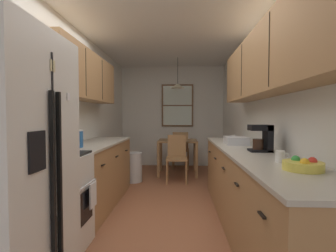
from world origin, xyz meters
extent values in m
plane|color=#995B3D|center=(0.00, 1.00, 0.00)|extent=(12.00, 12.00, 0.00)
cube|color=white|center=(-1.35, 1.00, 1.27)|extent=(0.10, 9.00, 2.55)
cube|color=white|center=(1.35, 1.00, 1.27)|extent=(0.10, 9.00, 2.55)
cube|color=white|center=(0.00, 3.65, 1.27)|extent=(4.40, 0.10, 2.55)
cube|color=white|center=(0.00, 1.00, 2.59)|extent=(4.40, 9.00, 0.08)
cube|color=black|center=(-0.56, -1.29, 0.85)|extent=(0.01, 0.01, 1.62)
cube|color=black|center=(-0.55, -1.33, 0.85)|extent=(0.02, 0.02, 1.15)
cube|color=black|center=(-0.55, -1.25, 0.85)|extent=(0.02, 0.02, 1.15)
cube|color=black|center=(-0.56, -1.46, 1.08)|extent=(0.01, 0.15, 0.22)
cube|color=beige|center=(-0.56, -1.28, 1.58)|extent=(0.01, 0.05, 0.07)
cube|color=white|center=(-0.56, -1.08, 1.41)|extent=(0.01, 0.04, 0.05)
cube|color=white|center=(-0.99, -0.56, 0.45)|extent=(0.62, 0.62, 0.90)
cube|color=black|center=(-0.67, -0.56, 0.42)|extent=(0.01, 0.43, 0.30)
cube|color=silver|center=(-0.65, -0.56, 0.63)|extent=(0.02, 0.50, 0.02)
cube|color=black|center=(-0.99, -0.56, 0.91)|extent=(0.59, 0.59, 0.02)
cube|color=white|center=(-1.27, -0.56, 1.00)|extent=(0.06, 0.62, 0.20)
cylinder|color=#2D2D2D|center=(-1.13, -0.69, 0.93)|extent=(0.15, 0.15, 0.01)
cylinder|color=#2D2D2D|center=(-1.13, -0.42, 0.93)|extent=(0.15, 0.15, 0.01)
cylinder|color=#2D2D2D|center=(-0.85, -0.69, 0.93)|extent=(0.15, 0.15, 0.01)
cylinder|color=#2D2D2D|center=(-0.85, -0.42, 0.93)|extent=(0.15, 0.15, 0.01)
cube|color=white|center=(-1.11, -0.56, 1.65)|extent=(0.38, 0.61, 0.33)
cube|color=black|center=(-0.92, -0.62, 1.65)|extent=(0.01, 0.37, 0.21)
cube|color=#2D2D33|center=(-0.92, -0.35, 1.65)|extent=(0.01, 0.12, 0.21)
cube|color=#A87A4C|center=(-1.00, 0.70, 0.43)|extent=(0.60, 1.87, 0.87)
cube|color=#B7B2A3|center=(-1.00, 0.70, 0.89)|extent=(0.63, 1.89, 0.03)
cube|color=black|center=(-0.69, 0.08, 0.70)|extent=(0.02, 0.10, 0.01)
cube|color=black|center=(-0.69, 0.70, 0.70)|extent=(0.02, 0.10, 0.01)
cube|color=black|center=(-0.69, 1.32, 0.70)|extent=(0.02, 0.10, 0.01)
cube|color=#A87A4C|center=(-1.14, 0.65, 1.83)|extent=(0.32, 1.97, 0.66)
cube|color=#2D2319|center=(-0.98, 0.32, 1.83)|extent=(0.01, 0.01, 0.60)
cube|color=#2D2319|center=(-0.98, 0.98, 1.83)|extent=(0.01, 0.01, 0.60)
cube|color=#A87A4C|center=(1.00, -0.03, 0.43)|extent=(0.60, 3.22, 0.87)
cube|color=#B7B2A3|center=(1.00, -0.03, 0.89)|extent=(0.63, 3.24, 0.03)
cube|color=black|center=(0.69, -1.32, 0.70)|extent=(0.02, 0.10, 0.01)
cube|color=black|center=(0.69, -0.68, 0.70)|extent=(0.02, 0.10, 0.01)
cube|color=black|center=(0.69, -0.03, 0.70)|extent=(0.02, 0.10, 0.01)
cube|color=black|center=(0.69, 0.61, 0.70)|extent=(0.02, 0.10, 0.01)
cube|color=black|center=(0.69, 1.25, 0.70)|extent=(0.02, 0.10, 0.01)
cube|color=#A87A4C|center=(1.14, -0.08, 1.85)|extent=(0.32, 2.92, 0.69)
cube|color=#2D2319|center=(0.98, -0.57, 1.85)|extent=(0.01, 0.01, 0.64)
cube|color=#2D2319|center=(0.98, 0.40, 1.85)|extent=(0.01, 0.01, 0.64)
cube|color=olive|center=(0.15, 2.63, 0.74)|extent=(0.84, 0.72, 0.03)
cube|color=olive|center=(-0.24, 2.30, 0.36)|extent=(0.06, 0.06, 0.72)
cube|color=olive|center=(0.55, 2.30, 0.36)|extent=(0.06, 0.06, 0.72)
cube|color=olive|center=(-0.24, 2.96, 0.36)|extent=(0.06, 0.06, 0.72)
cube|color=olive|center=(0.55, 2.96, 0.36)|extent=(0.06, 0.06, 0.72)
cube|color=#A87A4C|center=(0.14, 1.99, 0.45)|extent=(0.40, 0.40, 0.04)
cube|color=#A87A4C|center=(0.14, 2.17, 0.68)|extent=(0.37, 0.03, 0.45)
cylinder|color=#A87A4C|center=(0.33, 1.81, 0.22)|extent=(0.04, 0.04, 0.43)
cylinder|color=#A87A4C|center=(-0.04, 1.81, 0.22)|extent=(0.04, 0.04, 0.43)
cylinder|color=#A87A4C|center=(0.32, 2.18, 0.22)|extent=(0.04, 0.04, 0.43)
cylinder|color=#A87A4C|center=(-0.04, 2.17, 0.22)|extent=(0.04, 0.04, 0.43)
cube|color=#A87A4C|center=(0.22, 3.27, 0.45)|extent=(0.42, 0.42, 0.04)
cube|color=#A87A4C|center=(0.21, 3.09, 0.68)|extent=(0.37, 0.05, 0.45)
cylinder|color=#A87A4C|center=(0.05, 3.46, 0.22)|extent=(0.04, 0.04, 0.43)
cylinder|color=#A87A4C|center=(0.41, 3.44, 0.22)|extent=(0.04, 0.04, 0.43)
cylinder|color=#A87A4C|center=(0.03, 3.09, 0.22)|extent=(0.04, 0.04, 0.43)
cylinder|color=#A87A4C|center=(0.40, 3.08, 0.22)|extent=(0.04, 0.04, 0.43)
cylinder|color=black|center=(0.15, 2.63, 2.27)|extent=(0.01, 0.01, 0.56)
cone|color=beige|center=(0.15, 2.63, 1.94)|extent=(0.31, 0.31, 0.10)
sphere|color=white|center=(0.15, 2.63, 1.96)|extent=(0.06, 0.06, 0.06)
cube|color=brown|center=(0.13, 3.58, 1.55)|extent=(0.81, 0.04, 1.08)
cube|color=silver|center=(0.13, 3.56, 1.55)|extent=(0.73, 0.01, 1.00)
cube|color=brown|center=(0.13, 3.56, 1.55)|extent=(0.73, 0.02, 0.03)
cylinder|color=silver|center=(-0.70, 1.97, 0.28)|extent=(0.34, 0.34, 0.57)
cylinder|color=#265999|center=(-1.00, 0.11, 1.00)|extent=(0.11, 0.11, 0.20)
cylinder|color=white|center=(-1.00, 0.11, 1.10)|extent=(0.12, 0.12, 0.02)
cube|color=white|center=(-0.64, -0.40, 0.50)|extent=(0.02, 0.16, 0.24)
cube|color=black|center=(1.05, -0.12, 0.91)|extent=(0.22, 0.18, 0.02)
cube|color=black|center=(1.13, -0.12, 1.04)|extent=(0.06, 0.18, 0.28)
cube|color=black|center=(1.05, -0.12, 1.15)|extent=(0.22, 0.18, 0.06)
cylinder|color=#331E14|center=(1.03, -0.12, 0.98)|extent=(0.11, 0.11, 0.11)
cylinder|color=white|center=(1.02, 1.04, 0.94)|extent=(0.08, 0.08, 0.09)
torus|color=white|center=(1.07, 1.04, 0.95)|extent=(0.05, 0.01, 0.05)
cylinder|color=white|center=(1.02, -0.73, 0.95)|extent=(0.07, 0.07, 0.09)
torus|color=white|center=(1.07, -0.73, 0.95)|extent=(0.05, 0.01, 0.05)
cylinder|color=#E5D14C|center=(1.06, -1.03, 0.93)|extent=(0.26, 0.26, 0.06)
cylinder|color=black|center=(1.06, -1.03, 0.95)|extent=(0.22, 0.22, 0.03)
sphere|color=red|center=(1.12, -1.04, 0.96)|extent=(0.06, 0.06, 0.06)
sphere|color=green|center=(1.03, -0.97, 0.96)|extent=(0.06, 0.06, 0.06)
sphere|color=yellow|center=(1.04, -1.08, 0.96)|extent=(0.06, 0.06, 0.06)
cube|color=silver|center=(0.95, 0.55, 0.95)|extent=(0.28, 0.34, 0.10)
cylinder|color=silver|center=(0.19, 2.57, 0.79)|extent=(0.18, 0.18, 0.06)
camera|label=1|loc=(0.22, -2.75, 1.27)|focal=26.36mm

